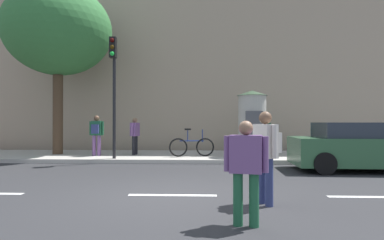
# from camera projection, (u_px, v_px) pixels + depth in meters

# --- Properties ---
(ground_plane) EXTENTS (80.00, 80.00, 0.00)m
(ground_plane) POSITION_uv_depth(u_px,v_px,m) (172.00, 195.00, 6.73)
(ground_plane) COLOR #2B2B2D
(sidewalk_curb) EXTENTS (36.00, 4.00, 0.15)m
(sidewalk_curb) POSITION_uv_depth(u_px,v_px,m) (189.00, 156.00, 13.72)
(sidewalk_curb) COLOR #B2ADA3
(sidewalk_curb) RESTS_ON ground_plane
(lane_markings) EXTENTS (25.80, 0.16, 0.01)m
(lane_markings) POSITION_uv_depth(u_px,v_px,m) (172.00, 195.00, 6.73)
(lane_markings) COLOR silver
(lane_markings) RESTS_ON ground_plane
(building_backdrop) EXTENTS (36.00, 5.00, 11.92)m
(building_backdrop) POSITION_uv_depth(u_px,v_px,m) (193.00, 43.00, 18.76)
(building_backdrop) COLOR tan
(building_backdrop) RESTS_ON ground_plane
(traffic_light) EXTENTS (0.24, 0.45, 4.42)m
(traffic_light) POSITION_uv_depth(u_px,v_px,m) (114.00, 78.00, 12.09)
(traffic_light) COLOR black
(traffic_light) RESTS_ON sidewalk_curb
(poster_column) EXTENTS (1.19, 1.19, 2.58)m
(poster_column) POSITION_uv_depth(u_px,v_px,m) (252.00, 123.00, 13.00)
(poster_column) COLOR #B2ADA3
(poster_column) RESTS_ON sidewalk_curb
(street_tree) EXTENTS (4.43, 4.43, 7.09)m
(street_tree) POSITION_uv_depth(u_px,v_px,m) (58.00, 31.00, 13.96)
(street_tree) COLOR #4C3826
(street_tree) RESTS_ON sidewalk_curb
(pedestrian_in_red_top) EXTENTS (0.50, 0.58, 1.68)m
(pedestrian_in_red_top) POSITION_uv_depth(u_px,v_px,m) (266.00, 149.00, 5.97)
(pedestrian_in_red_top) COLOR navy
(pedestrian_in_red_top) RESTS_ON ground_plane
(pedestrian_with_bag) EXTENTS (0.62, 0.45, 1.51)m
(pedestrian_with_bag) POSITION_uv_depth(u_px,v_px,m) (246.00, 163.00, 4.76)
(pedestrian_with_bag) COLOR #1E5938
(pedestrian_with_bag) RESTS_ON ground_plane
(pedestrian_near_pole) EXTENTS (0.58, 0.39, 1.60)m
(pedestrian_near_pole) POSITION_uv_depth(u_px,v_px,m) (96.00, 132.00, 13.20)
(pedestrian_near_pole) COLOR #724C84
(pedestrian_near_pole) RESTS_ON sidewalk_curb
(pedestrian_with_backpack) EXTENTS (0.33, 0.62, 1.52)m
(pedestrian_with_backpack) POSITION_uv_depth(u_px,v_px,m) (135.00, 133.00, 13.61)
(pedestrian_with_backpack) COLOR black
(pedestrian_with_backpack) RESTS_ON sidewalk_curb
(pedestrian_in_light_jacket) EXTENTS (0.58, 0.36, 1.52)m
(pedestrian_in_light_jacket) POSITION_uv_depth(u_px,v_px,m) (264.00, 132.00, 15.17)
(pedestrian_in_light_jacket) COLOR black
(pedestrian_in_light_jacket) RESTS_ON sidewalk_curb
(bicycle_leaning) EXTENTS (1.77, 0.10, 1.09)m
(bicycle_leaning) POSITION_uv_depth(u_px,v_px,m) (327.00, 147.00, 12.46)
(bicycle_leaning) COLOR black
(bicycle_leaning) RESTS_ON sidewalk_curb
(bicycle_upright) EXTENTS (1.76, 0.35, 1.09)m
(bicycle_upright) POSITION_uv_depth(u_px,v_px,m) (192.00, 147.00, 12.88)
(bicycle_upright) COLOR black
(bicycle_upright) RESTS_ON sidewalk_curb
(parked_car_red) EXTENTS (4.51, 2.10, 1.48)m
(parked_car_red) POSITION_uv_depth(u_px,v_px,m) (366.00, 147.00, 10.10)
(parked_car_red) COLOR #2D5938
(parked_car_red) RESTS_ON ground_plane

